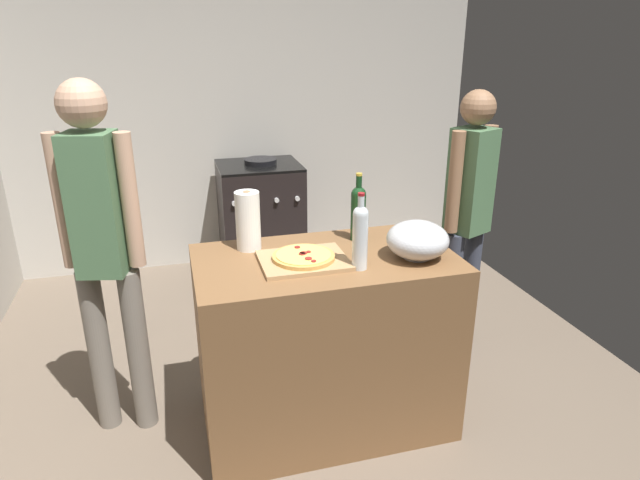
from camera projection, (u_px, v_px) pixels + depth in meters
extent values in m
cube|color=#6B5B4C|center=(269.00, 343.00, 3.65)|extent=(4.17, 3.58, 0.02)
cube|color=#BCB7AD|center=(230.00, 111.00, 4.57)|extent=(4.17, 0.10, 2.60)
cube|color=brown|center=(325.00, 342.00, 2.76)|extent=(1.23, 0.69, 0.93)
cube|color=tan|center=(304.00, 261.00, 2.53)|extent=(0.40, 0.32, 0.02)
cylinder|color=tan|center=(304.00, 257.00, 2.52)|extent=(0.29, 0.29, 0.02)
cylinder|color=#EAC660|center=(304.00, 255.00, 2.52)|extent=(0.25, 0.25, 0.00)
cylinder|color=maroon|center=(303.00, 253.00, 2.52)|extent=(0.03, 0.03, 0.01)
cylinder|color=maroon|center=(297.00, 247.00, 2.59)|extent=(0.03, 0.03, 0.01)
cylinder|color=maroon|center=(314.00, 261.00, 2.44)|extent=(0.02, 0.02, 0.01)
cylinder|color=maroon|center=(309.00, 252.00, 2.54)|extent=(0.02, 0.02, 0.01)
cylinder|color=maroon|center=(302.00, 254.00, 2.52)|extent=(0.03, 0.03, 0.01)
cylinder|color=maroon|center=(308.00, 259.00, 2.46)|extent=(0.03, 0.03, 0.01)
cylinder|color=#B2B2B7|center=(416.00, 257.00, 2.58)|extent=(0.12, 0.12, 0.01)
ellipsoid|color=silver|center=(418.00, 240.00, 2.55)|extent=(0.29, 0.29, 0.18)
cylinder|color=white|center=(248.00, 221.00, 2.65)|extent=(0.12, 0.12, 0.29)
cylinder|color=#997551|center=(248.00, 220.00, 2.64)|extent=(0.03, 0.03, 0.29)
cylinder|color=silver|center=(360.00, 241.00, 2.43)|extent=(0.07, 0.07, 0.26)
sphere|color=silver|center=(361.00, 214.00, 2.38)|extent=(0.07, 0.07, 0.07)
cylinder|color=silver|center=(361.00, 202.00, 2.36)|extent=(0.03, 0.03, 0.06)
cylinder|color=maroon|center=(361.00, 194.00, 2.35)|extent=(0.03, 0.03, 0.01)
cylinder|color=#143819|center=(358.00, 217.00, 2.77)|extent=(0.08, 0.08, 0.24)
sphere|color=#143819|center=(359.00, 194.00, 2.73)|extent=(0.08, 0.08, 0.08)
cylinder|color=#143819|center=(359.00, 183.00, 2.71)|extent=(0.03, 0.03, 0.07)
cylinder|color=gold|center=(359.00, 174.00, 2.69)|extent=(0.03, 0.03, 0.01)
cube|color=black|center=(261.00, 221.00, 4.55)|extent=(0.65, 0.56, 0.91)
cube|color=black|center=(259.00, 165.00, 4.38)|extent=(0.65, 0.56, 0.02)
cylinder|color=silver|center=(234.00, 204.00, 4.13)|extent=(0.04, 0.02, 0.04)
cylinder|color=silver|center=(256.00, 202.00, 4.17)|extent=(0.04, 0.02, 0.04)
cylinder|color=silver|center=(277.00, 200.00, 4.21)|extent=(0.04, 0.02, 0.04)
cylinder|color=silver|center=(297.00, 199.00, 4.25)|extent=(0.04, 0.02, 0.04)
cylinder|color=black|center=(260.00, 161.00, 4.39)|extent=(0.26, 0.26, 0.04)
cylinder|color=slate|center=(100.00, 351.00, 2.74)|extent=(0.11, 0.11, 0.87)
cylinder|color=slate|center=(138.00, 351.00, 2.74)|extent=(0.11, 0.11, 0.87)
cube|color=#4C724C|center=(97.00, 205.00, 2.47)|extent=(0.25, 0.24, 0.65)
cylinder|color=tan|center=(62.00, 202.00, 2.46)|extent=(0.08, 0.08, 0.62)
cylinder|color=tan|center=(130.00, 201.00, 2.47)|extent=(0.08, 0.08, 0.62)
sphere|color=tan|center=(81.00, 103.00, 2.31)|extent=(0.21, 0.21, 0.21)
cylinder|color=#383D4C|center=(469.00, 287.00, 3.48)|extent=(0.11, 0.11, 0.81)
cylinder|color=#383D4C|center=(450.00, 296.00, 3.37)|extent=(0.11, 0.11, 0.81)
cube|color=#4C724C|center=(471.00, 181.00, 3.17)|extent=(0.27, 0.27, 0.61)
cylinder|color=#936B4C|center=(486.00, 174.00, 3.26)|extent=(0.08, 0.08, 0.58)
cylinder|color=#936B4C|center=(455.00, 183.00, 3.08)|extent=(0.08, 0.08, 0.58)
sphere|color=#936B4C|center=(478.00, 107.00, 3.02)|extent=(0.20, 0.20, 0.20)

